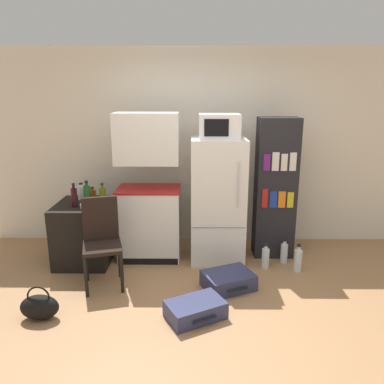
% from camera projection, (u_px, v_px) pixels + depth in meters
% --- Properties ---
extents(ground_plane, '(24.00, 24.00, 0.00)m').
position_uv_depth(ground_plane, '(208.00, 316.00, 3.55)').
color(ground_plane, '#A3754C').
extents(wall_back, '(6.40, 0.10, 2.64)m').
position_uv_depth(wall_back, '(219.00, 148.00, 5.14)').
color(wall_back, silver).
rests_on(wall_back, ground_plane).
extents(side_table, '(0.64, 0.75, 0.75)m').
position_uv_depth(side_table, '(85.00, 232.00, 4.65)').
color(side_table, black).
rests_on(side_table, ground_plane).
extents(kitchen_hutch, '(0.78, 0.51, 1.83)m').
position_uv_depth(kitchen_hutch, '(149.00, 193.00, 4.65)').
color(kitchen_hutch, silver).
rests_on(kitchen_hutch, ground_plane).
extents(refrigerator, '(0.66, 0.61, 1.53)m').
position_uv_depth(refrigerator, '(218.00, 200.00, 4.62)').
color(refrigerator, silver).
rests_on(refrigerator, ground_plane).
extents(microwave, '(0.47, 0.42, 0.28)m').
position_uv_depth(microwave, '(219.00, 126.00, 4.38)').
color(microwave, silver).
rests_on(microwave, refrigerator).
extents(bookshelf, '(0.50, 0.33, 1.77)m').
position_uv_depth(bookshelf, '(275.00, 189.00, 4.71)').
color(bookshelf, black).
rests_on(bookshelf, ground_plane).
extents(bottle_clear_short, '(0.09, 0.09, 0.21)m').
position_uv_depth(bottle_clear_short, '(81.00, 192.00, 4.72)').
color(bottle_clear_short, silver).
rests_on(bottle_clear_short, side_table).
extents(bottle_wine_dark, '(0.07, 0.07, 0.29)m').
position_uv_depth(bottle_wine_dark, '(74.00, 197.00, 4.41)').
color(bottle_wine_dark, black).
rests_on(bottle_wine_dark, side_table).
extents(bottle_amber_beer, '(0.09, 0.09, 0.16)m').
position_uv_depth(bottle_amber_beer, '(93.00, 194.00, 4.73)').
color(bottle_amber_beer, brown).
rests_on(bottle_amber_beer, side_table).
extents(bottle_olive_oil, '(0.07, 0.07, 0.27)m').
position_uv_depth(bottle_olive_oil, '(103.00, 196.00, 4.48)').
color(bottle_olive_oil, '#566619').
rests_on(bottle_olive_oil, side_table).
extents(bottle_green_tall, '(0.08, 0.08, 0.28)m').
position_uv_depth(bottle_green_tall, '(87.00, 194.00, 4.55)').
color(bottle_green_tall, '#1E6028').
rests_on(bottle_green_tall, side_table).
extents(bowl, '(0.18, 0.18, 0.05)m').
position_uv_depth(bowl, '(88.00, 206.00, 4.39)').
color(bowl, silver).
rests_on(bowl, side_table).
extents(chair, '(0.49, 0.49, 0.97)m').
position_uv_depth(chair, '(101.00, 235.00, 4.05)').
color(chair, black).
rests_on(chair, ground_plane).
extents(suitcase_large_flat, '(0.62, 0.56, 0.17)m').
position_uv_depth(suitcase_large_flat, '(228.00, 280.00, 4.05)').
color(suitcase_large_flat, navy).
rests_on(suitcase_large_flat, ground_plane).
extents(suitcase_small_flat, '(0.62, 0.54, 0.16)m').
position_uv_depth(suitcase_small_flat, '(195.00, 310.00, 3.52)').
color(suitcase_small_flat, navy).
rests_on(suitcase_small_flat, ground_plane).
extents(handbag, '(0.36, 0.20, 0.33)m').
position_uv_depth(handbag, '(40.00, 307.00, 3.49)').
color(handbag, black).
rests_on(handbag, ground_plane).
extents(water_bottle_front, '(0.09, 0.09, 0.34)m').
position_uv_depth(water_bottle_front, '(298.00, 260.00, 4.42)').
color(water_bottle_front, silver).
rests_on(water_bottle_front, ground_plane).
extents(water_bottle_middle, '(0.09, 0.09, 0.31)m').
position_uv_depth(water_bottle_middle, '(284.00, 253.00, 4.65)').
color(water_bottle_middle, silver).
rests_on(water_bottle_middle, ground_plane).
extents(water_bottle_back, '(0.09, 0.09, 0.31)m').
position_uv_depth(water_bottle_back, '(265.00, 258.00, 4.50)').
color(water_bottle_back, silver).
rests_on(water_bottle_back, ground_plane).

